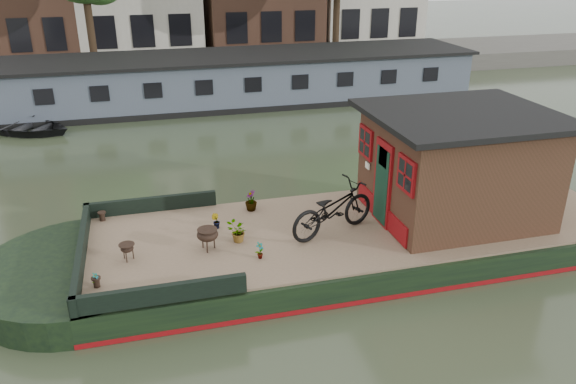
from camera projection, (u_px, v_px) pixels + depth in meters
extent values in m
plane|color=#2F3E27|center=(361.00, 250.00, 12.74)|extent=(120.00, 120.00, 0.00)
cube|color=black|center=(362.00, 238.00, 12.63)|extent=(12.00, 4.00, 0.60)
cylinder|color=black|center=(81.00, 275.00, 11.21)|extent=(4.00, 4.00, 0.60)
cube|color=maroon|center=(361.00, 248.00, 12.72)|extent=(12.02, 4.02, 0.10)
cube|color=#7D654D|center=(362.00, 226.00, 12.50)|extent=(11.80, 3.80, 0.05)
cube|color=black|center=(81.00, 251.00, 11.02)|extent=(0.12, 4.00, 0.35)
cube|color=black|center=(151.00, 204.00, 13.06)|extent=(3.00, 0.12, 0.35)
cube|color=black|center=(160.00, 294.00, 9.65)|extent=(3.00, 0.12, 0.35)
cube|color=black|center=(457.00, 167.00, 12.55)|extent=(3.50, 3.00, 2.30)
cube|color=black|center=(464.00, 115.00, 12.06)|extent=(4.00, 3.50, 0.12)
cube|color=maroon|center=(383.00, 183.00, 12.21)|extent=(0.06, 0.80, 1.90)
cube|color=black|center=(382.00, 186.00, 12.22)|extent=(0.04, 0.64, 1.70)
cube|color=maroon|center=(406.00, 175.00, 11.04)|extent=(0.06, 0.72, 0.72)
cube|color=maroon|center=(366.00, 142.00, 12.90)|extent=(0.06, 0.72, 0.72)
imported|color=black|center=(333.00, 209.00, 11.92)|extent=(2.26, 1.46, 1.12)
imported|color=#A3662E|center=(260.00, 250.00, 11.05)|extent=(0.23, 0.22, 0.36)
imported|color=maroon|center=(216.00, 221.00, 12.27)|extent=(0.24, 0.23, 0.33)
imported|color=brown|center=(238.00, 232.00, 11.66)|extent=(0.52, 0.49, 0.46)
imported|color=brown|center=(251.00, 200.00, 13.08)|extent=(0.29, 0.29, 0.49)
imported|color=brown|center=(96.00, 280.00, 10.12)|extent=(0.15, 0.18, 0.30)
cylinder|color=black|center=(102.00, 216.00, 12.63)|extent=(0.19, 0.19, 0.21)
cylinder|color=black|center=(96.00, 282.00, 10.15)|extent=(0.17, 0.17, 0.20)
imported|color=black|center=(26.00, 123.00, 20.75)|extent=(4.24, 3.89, 0.72)
cube|color=#434B5A|center=(244.00, 79.00, 24.76)|extent=(20.00, 4.00, 2.00)
cube|color=black|center=(243.00, 55.00, 24.34)|extent=(20.40, 4.40, 0.12)
cube|color=black|center=(245.00, 99.00, 25.11)|extent=(20.00, 4.05, 0.24)
cube|color=#47443F|center=(222.00, 65.00, 30.74)|extent=(60.00, 6.00, 0.90)
cylinder|color=#332316|center=(90.00, 26.00, 26.90)|extent=(0.36, 0.36, 4.00)
cylinder|color=#332316|center=(336.00, 18.00, 29.85)|extent=(0.36, 0.36, 4.00)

